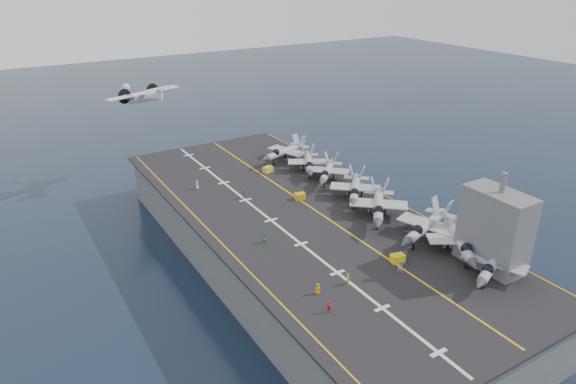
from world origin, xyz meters
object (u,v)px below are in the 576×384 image
fighter_jet_0 (494,262)px  island_superstructure (496,220)px  tow_cart_a (397,258)px  transport_plane (144,98)px

fighter_jet_0 → island_superstructure: bearing=45.7°
fighter_jet_0 → tow_cart_a: bearing=131.6°
transport_plane → island_superstructure: bearing=-72.9°
island_superstructure → transport_plane: island_superstructure is taller
island_superstructure → transport_plane: bearing=107.1°
fighter_jet_0 → transport_plane: (-23.63, 87.00, 9.16)m
tow_cart_a → transport_plane: transport_plane is taller
fighter_jet_0 → transport_plane: 90.62m
fighter_jet_0 → tow_cart_a: (-9.00, 10.14, -1.75)m
island_superstructure → transport_plane: 88.60m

